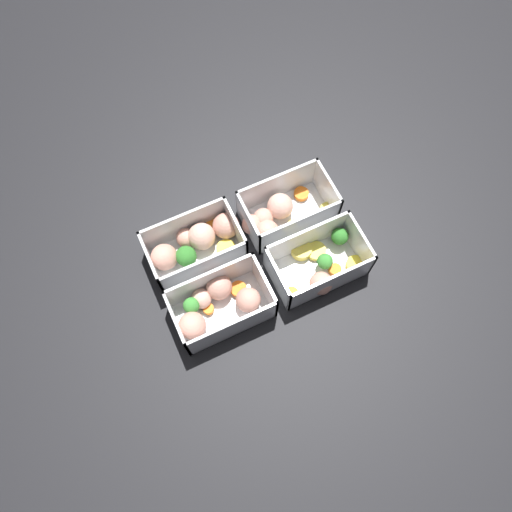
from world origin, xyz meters
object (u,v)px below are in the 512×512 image
Objects in this scene: container_far_right at (217,304)px; container_far_left at (320,263)px; container_near_right at (196,244)px; container_near_left at (280,214)px.

container_far_left is at bearing 177.65° from container_far_right.
container_far_left and container_far_right have the same top height.
container_near_right is 0.23m from container_far_left.
container_far_left is at bearing 145.19° from container_near_right.
container_near_right and container_far_right have the same top height.
container_near_left is 1.04× the size of container_near_right.
container_far_right is (0.01, 0.12, -0.00)m from container_near_right.
container_near_right and container_far_left have the same top height.
container_far_right is (0.18, 0.11, 0.00)m from container_near_left.
container_far_left is 0.97× the size of container_far_right.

